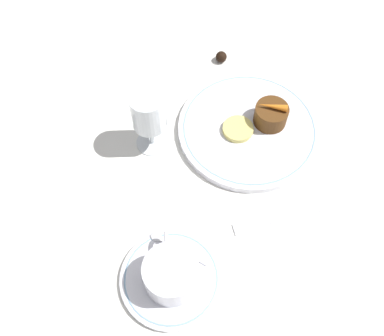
% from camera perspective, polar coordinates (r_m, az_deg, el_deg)
% --- Properties ---
extents(ground_plane, '(3.00, 3.00, 0.00)m').
position_cam_1_polar(ground_plane, '(0.86, 4.88, 4.82)').
color(ground_plane, white).
extents(dinner_plate, '(0.27, 0.27, 0.01)m').
position_cam_1_polar(dinner_plate, '(0.86, 7.20, 4.96)').
color(dinner_plate, white).
rests_on(dinner_plate, ground_plane).
extents(saucer, '(0.16, 0.16, 0.01)m').
position_cam_1_polar(saucer, '(0.73, -2.68, -13.84)').
color(saucer, white).
rests_on(saucer, ground_plane).
extents(coffee_cup, '(0.11, 0.08, 0.06)m').
position_cam_1_polar(coffee_cup, '(0.70, -2.69, -13.29)').
color(coffee_cup, white).
rests_on(coffee_cup, saucer).
extents(spoon, '(0.07, 0.09, 0.00)m').
position_cam_1_polar(spoon, '(0.74, -2.61, -9.78)').
color(spoon, silver).
rests_on(spoon, saucer).
extents(wine_glass, '(0.06, 0.06, 0.13)m').
position_cam_1_polar(wine_glass, '(0.77, -5.52, 6.81)').
color(wine_glass, silver).
rests_on(wine_glass, ground_plane).
extents(fork, '(0.03, 0.18, 0.01)m').
position_cam_1_polar(fork, '(0.78, 10.21, -6.60)').
color(fork, silver).
rests_on(fork, ground_plane).
extents(dessert_cake, '(0.06, 0.06, 0.04)m').
position_cam_1_polar(dessert_cake, '(0.85, 9.99, 6.64)').
color(dessert_cake, '#563314').
rests_on(dessert_cake, dinner_plate).
extents(carrot_garnish, '(0.03, 0.05, 0.01)m').
position_cam_1_polar(carrot_garnish, '(0.83, 10.26, 7.69)').
color(carrot_garnish, orange).
rests_on(carrot_garnish, dessert_cake).
extents(pineapple_slice, '(0.06, 0.06, 0.01)m').
position_cam_1_polar(pineapple_slice, '(0.84, 5.86, 4.93)').
color(pineapple_slice, '#EFE075').
rests_on(pineapple_slice, dinner_plate).
extents(chocolate_truffle, '(0.02, 0.02, 0.02)m').
position_cam_1_polar(chocolate_truffle, '(0.96, 3.73, 13.91)').
color(chocolate_truffle, black).
rests_on(chocolate_truffle, ground_plane).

